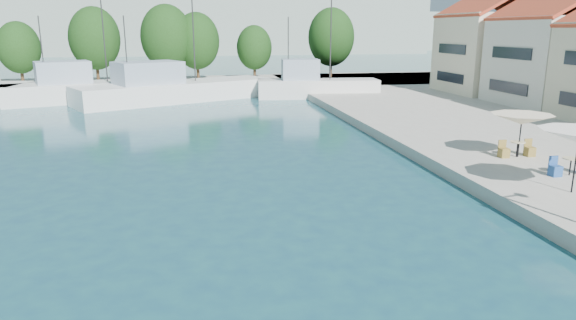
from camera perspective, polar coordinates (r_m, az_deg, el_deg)
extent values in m
cube|color=#A8A198|center=(62.81, -13.42, 8.15)|extent=(90.00, 16.00, 0.60)
cube|color=gray|center=(157.40, -20.50, 13.95)|extent=(180.00, 40.00, 16.00)
cube|color=gray|center=(181.18, 3.75, 14.09)|extent=(140.00, 40.00, 12.00)
cube|color=silver|center=(47.57, 27.56, 9.68)|extent=(8.00, 8.50, 7.00)
cube|color=#F5E5C4|center=(54.92, 21.78, 10.95)|extent=(8.60, 8.50, 7.50)
cube|color=silver|center=(52.59, -20.97, 6.91)|extent=(15.95, 8.83, 2.20)
cube|color=#90A1B2|center=(52.09, -23.72, 8.92)|extent=(5.40, 4.44, 2.00)
cylinder|color=#2D2D2D|center=(52.52, -19.78, 12.60)|extent=(0.12, 0.12, 8.00)
cylinder|color=#2D2D2D|center=(51.83, -25.67, 10.92)|extent=(0.10, 0.10, 6.00)
cube|color=silver|center=(50.33, -12.12, 7.24)|extent=(19.15, 12.76, 2.20)
cube|color=#90A1B2|center=(49.01, -15.29, 9.34)|extent=(6.76, 5.90, 2.00)
cylinder|color=#2D2D2D|center=(50.82, -10.45, 13.15)|extent=(0.12, 0.12, 8.00)
cylinder|color=#2D2D2D|center=(48.22, -17.56, 11.50)|extent=(0.10, 0.10, 6.00)
cube|color=silver|center=(51.68, 3.34, 7.71)|extent=(12.15, 4.21, 2.20)
cube|color=#90A1B2|center=(51.24, 1.37, 10.03)|extent=(3.78, 2.71, 2.00)
cylinder|color=#2D2D2D|center=(51.54, 4.77, 13.35)|extent=(0.12, 0.12, 8.00)
cylinder|color=#2D2D2D|center=(51.00, 0.03, 12.26)|extent=(0.10, 0.10, 6.00)
cylinder|color=#3F2B19|center=(67.18, -27.50, 8.91)|extent=(0.36, 0.36, 3.09)
ellipsoid|color=#183511|center=(67.06, -27.74, 11.00)|extent=(4.70, 4.70, 5.87)
cylinder|color=#3F2B19|center=(65.88, -20.45, 9.86)|extent=(0.36, 0.36, 3.85)
ellipsoid|color=#183511|center=(65.76, -20.69, 12.53)|extent=(5.85, 5.85, 7.31)
cylinder|color=#3F2B19|center=(64.03, -13.18, 10.33)|extent=(0.36, 0.36, 3.97)
ellipsoid|color=#183511|center=(63.91, -13.34, 13.17)|extent=(6.04, 6.04, 7.55)
cylinder|color=#3F2B19|center=(64.69, -10.00, 10.35)|extent=(0.36, 0.36, 3.59)
ellipsoid|color=#183511|center=(64.57, -10.11, 12.89)|extent=(5.45, 5.45, 6.82)
cylinder|color=#3F2B19|center=(66.45, -3.74, 10.35)|extent=(0.36, 0.36, 2.92)
ellipsoid|color=#183511|center=(66.33, -3.77, 12.36)|extent=(4.44, 4.44, 5.55)
cylinder|color=#3F2B19|center=(68.03, 4.77, 10.83)|extent=(0.36, 0.36, 3.90)
ellipsoid|color=#183511|center=(67.91, 4.82, 13.46)|extent=(5.92, 5.92, 7.40)
cylinder|color=black|center=(22.09, 29.33, -0.14)|extent=(0.06, 0.06, 2.44)
cylinder|color=black|center=(27.18, 24.37, 2.48)|extent=(0.06, 0.06, 2.11)
cone|color=#F8E5C1|center=(27.04, 24.55, 4.14)|extent=(2.94, 2.94, 0.50)
cylinder|color=black|center=(24.84, 28.87, -0.67)|extent=(0.06, 0.06, 0.74)
cylinder|color=#C1B78E|center=(24.76, 28.97, 0.16)|extent=(0.70, 0.70, 0.04)
cube|color=#234B8E|center=(24.43, 27.56, -1.08)|extent=(0.42, 0.42, 0.46)
cylinder|color=black|center=(27.29, 24.10, 1.08)|extent=(0.06, 0.06, 0.74)
cylinder|color=#C1B78E|center=(27.21, 24.18, 1.84)|extent=(0.70, 0.70, 0.04)
cube|color=olive|center=(27.72, 25.27, 0.85)|extent=(0.42, 0.42, 0.46)
cube|color=olive|center=(26.93, 22.85, 0.74)|extent=(0.42, 0.42, 0.46)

